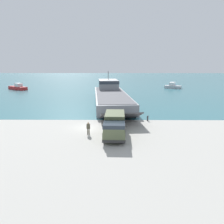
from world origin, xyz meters
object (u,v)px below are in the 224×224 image
(moored_boat_a, at_px, (18,87))
(moored_boat_b, at_px, (173,86))
(soldier_on_ramp, at_px, (88,127))
(landing_craft, at_px, (110,95))
(mooring_bollard, at_px, (148,118))
(military_truck, at_px, (115,125))
(moored_boat_c, at_px, (173,86))

(moored_boat_a, xyz_separation_m, moored_boat_b, (56.70, 4.52, -0.06))
(moored_boat_b, bearing_deg, moored_boat_a, -59.52)
(soldier_on_ramp, xyz_separation_m, moored_boat_a, (-31.21, 50.59, -0.21))
(landing_craft, height_order, mooring_bollard, landing_craft)
(moored_boat_b, distance_m, mooring_bollard, 50.72)
(military_truck, bearing_deg, landing_craft, -176.21)
(moored_boat_b, bearing_deg, landing_craft, -12.19)
(moored_boat_b, bearing_deg, military_truck, 4.33)
(soldier_on_ramp, distance_m, moored_boat_a, 59.44)
(landing_craft, height_order, soldier_on_ramp, landing_craft)
(moored_boat_a, distance_m, mooring_bollard, 59.07)
(landing_craft, relative_size, soldier_on_ramp, 21.48)
(moored_boat_c, bearing_deg, military_truck, 78.67)
(landing_craft, bearing_deg, moored_boat_a, 138.34)
(soldier_on_ramp, bearing_deg, moored_boat_b, -21.17)
(landing_craft, relative_size, mooring_bollard, 42.08)
(military_truck, distance_m, soldier_on_ramp, 3.54)
(landing_craft, bearing_deg, mooring_bollard, -76.37)
(soldier_on_ramp, distance_m, moored_boat_b, 60.71)
(moored_boat_b, distance_m, moored_boat_c, 3.48)
(moored_boat_a, bearing_deg, military_truck, -108.62)
(military_truck, xyz_separation_m, moored_boat_a, (-34.66, 51.17, -0.74))
(soldier_on_ramp, distance_m, moored_boat_c, 64.14)
(military_truck, height_order, moored_boat_a, military_truck)
(landing_craft, relative_size, moored_boat_c, 4.64)
(landing_craft, bearing_deg, moored_boat_c, 48.58)
(soldier_on_ramp, bearing_deg, moored_boat_c, -20.60)
(military_truck, distance_m, mooring_bollard, 9.53)
(moored_boat_b, height_order, moored_boat_c, moored_boat_b)
(soldier_on_ramp, relative_size, mooring_bollard, 1.96)
(military_truck, relative_size, moored_boat_a, 0.85)
(moored_boat_a, distance_m, moored_boat_b, 56.88)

